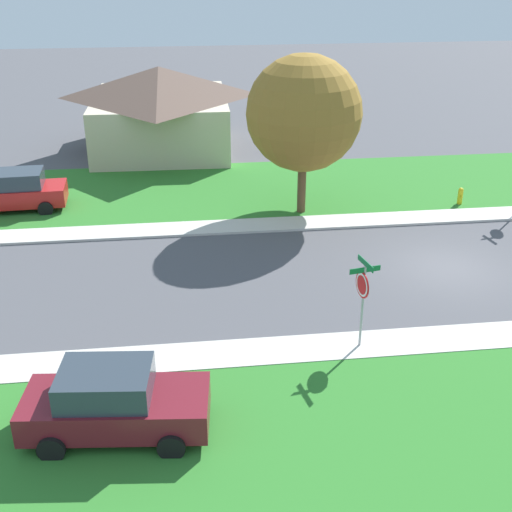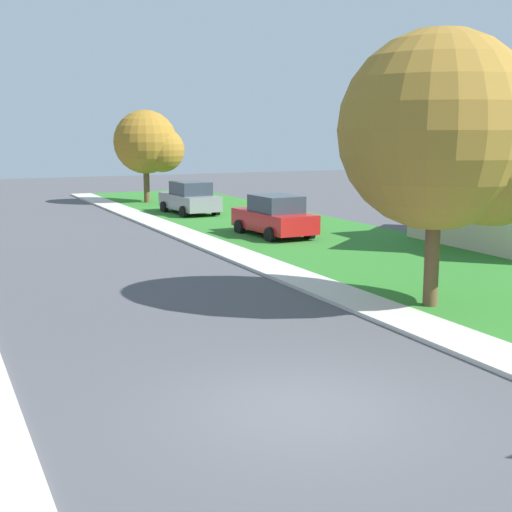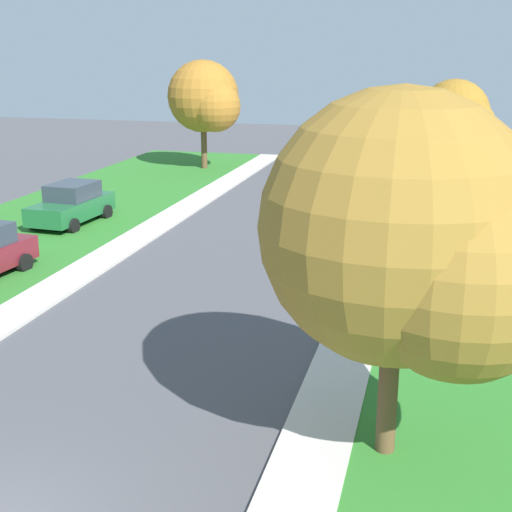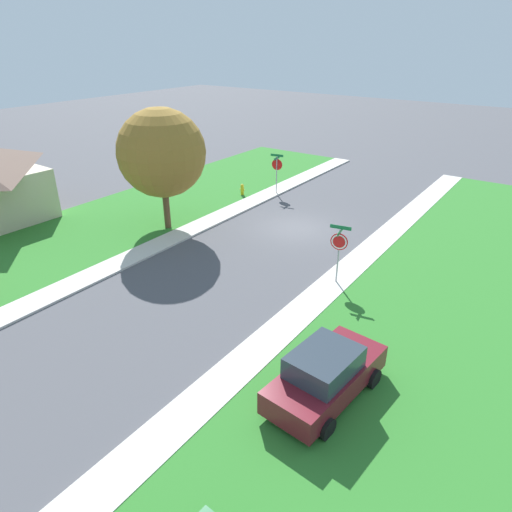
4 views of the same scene
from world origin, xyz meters
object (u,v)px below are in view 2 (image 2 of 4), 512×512
object	(u,v)px
car_red_kerbside_mid	(274,217)
car_grey_near_corner	(190,198)
tree_sidewalk_mid	(451,137)
tree_corner_large	(150,144)

from	to	relation	value
car_red_kerbside_mid	car_grey_near_corner	bearing A→B (deg)	92.55
car_grey_near_corner	tree_sidewalk_mid	distance (m)	21.70
tree_corner_large	car_red_kerbside_mid	bearing A→B (deg)	-88.17
car_red_kerbside_mid	tree_corner_large	size ratio (longest dim) A/B	0.78
car_grey_near_corner	car_red_kerbside_mid	bearing A→B (deg)	-87.45
car_grey_near_corner	tree_corner_large	distance (m)	7.15
car_red_kerbside_mid	car_grey_near_corner	distance (m)	9.05
car_red_kerbside_mid	car_grey_near_corner	size ratio (longest dim) A/B	1.00
car_grey_near_corner	tree_corner_large	size ratio (longest dim) A/B	0.78
car_red_kerbside_mid	tree_sidewalk_mid	size ratio (longest dim) A/B	0.65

